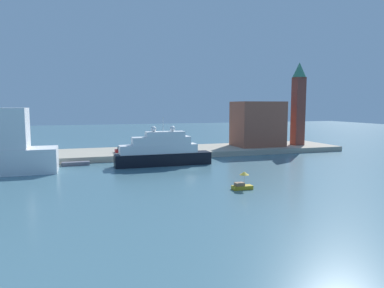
# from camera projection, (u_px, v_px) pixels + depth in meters

# --- Properties ---
(ground) EXTENTS (400.00, 400.00, 0.00)m
(ground) POSITION_uv_depth(u_px,v_px,m) (191.00, 169.00, 78.92)
(ground) COLOR slate
(quay_dock) EXTENTS (110.00, 19.79, 1.50)m
(quay_dock) POSITION_uv_depth(u_px,v_px,m) (164.00, 152.00, 103.36)
(quay_dock) COLOR #ADA38E
(quay_dock) RESTS_ON ground
(large_yacht) EXTENTS (23.11, 4.20, 11.64)m
(large_yacht) POSITION_uv_depth(u_px,v_px,m) (162.00, 152.00, 84.09)
(large_yacht) COLOR black
(large_yacht) RESTS_ON ground
(small_motorboat) EXTENTS (3.51, 1.62, 3.07)m
(small_motorboat) POSITION_uv_depth(u_px,v_px,m) (242.00, 183.00, 60.14)
(small_motorboat) COLOR #B7991E
(small_motorboat) RESTS_ON ground
(work_barge) EXTENTS (6.40, 2.00, 0.85)m
(work_barge) POSITION_uv_depth(u_px,v_px,m) (76.00, 164.00, 84.38)
(work_barge) COLOR #595966
(work_barge) RESTS_ON ground
(harbor_building) EXTENTS (14.70, 11.02, 14.04)m
(harbor_building) POSITION_uv_depth(u_px,v_px,m) (258.00, 124.00, 111.25)
(harbor_building) COLOR #93513D
(harbor_building) RESTS_ON quay_dock
(bell_tower) EXTENTS (4.33, 4.33, 26.49)m
(bell_tower) POSITION_uv_depth(u_px,v_px,m) (298.00, 100.00, 113.38)
(bell_tower) COLOR brown
(bell_tower) RESTS_ON quay_dock
(parked_car) EXTENTS (4.53, 1.89, 1.51)m
(parked_car) POSITION_uv_depth(u_px,v_px,m) (123.00, 150.00, 96.65)
(parked_car) COLOR #B21E1E
(parked_car) RESTS_ON quay_dock
(person_figure) EXTENTS (0.36, 0.36, 1.74)m
(person_figure) POSITION_uv_depth(u_px,v_px,m) (139.00, 150.00, 94.74)
(person_figure) COLOR maroon
(person_figure) RESTS_ON quay_dock
(mooring_bollard) EXTENTS (0.36, 0.36, 0.72)m
(mooring_bollard) POSITION_uv_depth(u_px,v_px,m) (159.00, 152.00, 93.74)
(mooring_bollard) COLOR black
(mooring_bollard) RESTS_ON quay_dock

